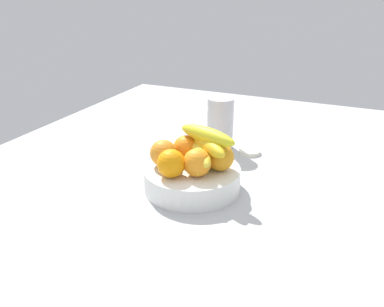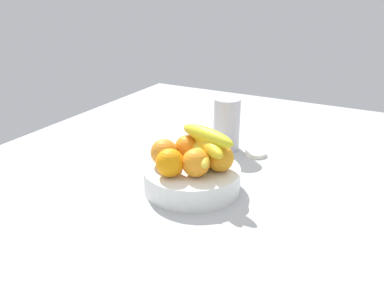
% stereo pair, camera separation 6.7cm
% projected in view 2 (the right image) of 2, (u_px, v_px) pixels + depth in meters
% --- Properties ---
extents(ground_plane, '(1.80, 1.40, 0.03)m').
position_uv_depth(ground_plane, '(201.00, 188.00, 1.07)').
color(ground_plane, '#B1B2B3').
extents(fruit_bowl, '(0.25, 0.25, 0.06)m').
position_uv_depth(fruit_bowl, '(192.00, 178.00, 1.03)').
color(fruit_bowl, white).
rests_on(fruit_bowl, ground_plane).
extents(orange_front_left, '(0.07, 0.07, 0.07)m').
position_uv_depth(orange_front_left, '(170.00, 163.00, 0.96)').
color(orange_front_left, orange).
rests_on(orange_front_left, fruit_bowl).
extents(orange_front_right, '(0.07, 0.07, 0.07)m').
position_uv_depth(orange_front_right, '(196.00, 163.00, 0.96)').
color(orange_front_right, orange).
rests_on(orange_front_right, fruit_bowl).
extents(orange_center, '(0.07, 0.07, 0.07)m').
position_uv_depth(orange_center, '(220.00, 158.00, 0.99)').
color(orange_center, orange).
rests_on(orange_center, fruit_bowl).
extents(orange_back_left, '(0.07, 0.07, 0.07)m').
position_uv_depth(orange_back_left, '(210.00, 147.00, 1.05)').
color(orange_back_left, orange).
rests_on(orange_back_left, fruit_bowl).
extents(orange_back_right, '(0.07, 0.07, 0.07)m').
position_uv_depth(orange_back_right, '(187.00, 148.00, 1.05)').
color(orange_back_right, orange).
rests_on(orange_back_right, fruit_bowl).
extents(orange_top_stack, '(0.07, 0.07, 0.07)m').
position_uv_depth(orange_top_stack, '(164.00, 152.00, 1.02)').
color(orange_top_stack, orange).
rests_on(orange_top_stack, fruit_bowl).
extents(banana_bunch, '(0.18, 0.17, 0.11)m').
position_uv_depth(banana_bunch, '(205.00, 148.00, 1.00)').
color(banana_bunch, yellow).
rests_on(banana_bunch, fruit_bowl).
extents(thermos_tumbler, '(0.08, 0.08, 0.16)m').
position_uv_depth(thermos_tumbler, '(227.00, 124.00, 1.25)').
color(thermos_tumbler, silver).
rests_on(thermos_tumbler, ground_plane).
extents(jar_lid, '(0.07, 0.07, 0.01)m').
position_uv_depth(jar_lid, '(255.00, 153.00, 1.24)').
color(jar_lid, white).
rests_on(jar_lid, ground_plane).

